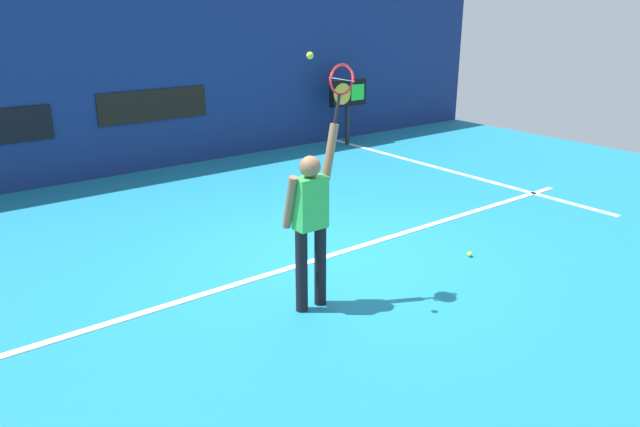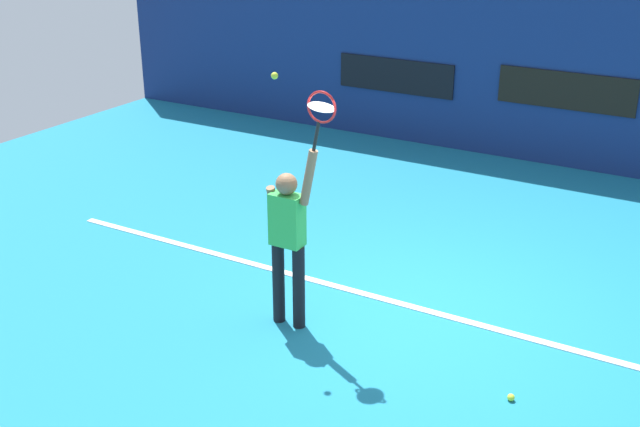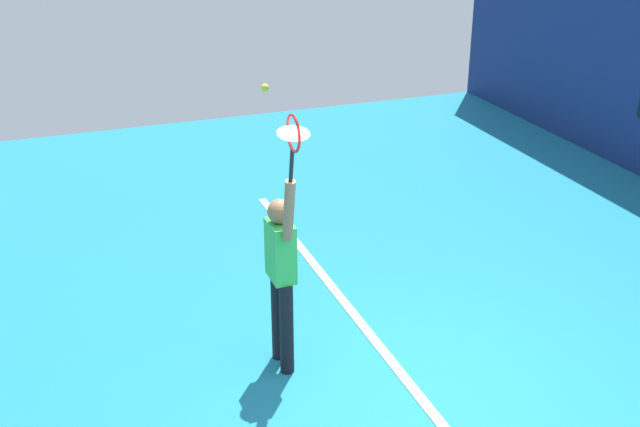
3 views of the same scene
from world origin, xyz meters
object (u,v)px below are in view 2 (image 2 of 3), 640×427
at_px(spare_ball, 511,397).
at_px(tennis_player, 288,236).
at_px(tennis_racket, 321,111).
at_px(tennis_ball, 275,76).

bearing_deg(spare_ball, tennis_player, 176.30).
distance_m(tennis_racket, tennis_ball, 0.55).
relative_size(tennis_racket, spare_ball, 9.18).
distance_m(tennis_player, spare_ball, 2.67).
relative_size(tennis_player, tennis_racket, 3.18).
height_order(tennis_racket, spare_ball, tennis_racket).
xyz_separation_m(tennis_player, tennis_ball, (-0.06, -0.09, 1.66)).
bearing_deg(tennis_ball, spare_ball, -1.61).
bearing_deg(tennis_player, tennis_racket, -0.62).
distance_m(tennis_player, tennis_ball, 1.67).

